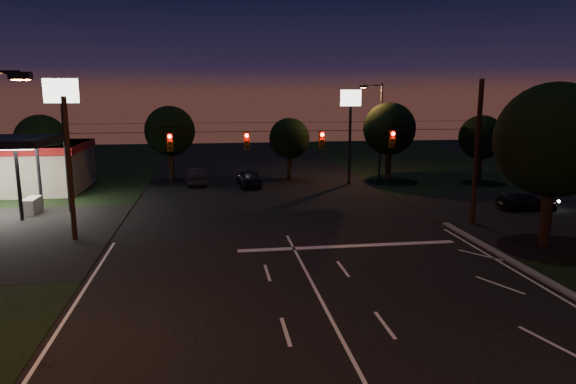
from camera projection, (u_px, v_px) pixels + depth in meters
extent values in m
plane|color=black|center=(351.00, 357.00, 16.22)|extent=(140.00, 140.00, 0.00)
cube|color=black|center=(575.00, 216.00, 34.62)|extent=(20.00, 16.00, 0.02)
cube|color=silver|center=(348.00, 246.00, 27.81)|extent=(12.00, 0.50, 0.01)
cylinder|color=black|center=(472.00, 224.00, 32.51)|extent=(0.30, 0.30, 9.00)
cylinder|color=black|center=(75.00, 240.00, 29.06)|extent=(0.28, 0.28, 8.00)
cylinder|color=black|center=(285.00, 131.00, 29.63)|extent=(24.00, 0.03, 0.03)
cylinder|color=black|center=(285.00, 122.00, 29.53)|extent=(24.00, 0.02, 0.02)
cube|color=#3F3307|center=(170.00, 142.00, 28.80)|extent=(0.32, 0.26, 1.00)
sphere|color=#FF0705|center=(170.00, 137.00, 28.58)|extent=(0.22, 0.22, 0.22)
sphere|color=black|center=(170.00, 142.00, 28.65)|extent=(0.20, 0.20, 0.20)
sphere|color=black|center=(170.00, 148.00, 28.71)|extent=(0.20, 0.20, 0.20)
cube|color=#3F3307|center=(247.00, 141.00, 29.42)|extent=(0.32, 0.26, 1.00)
sphere|color=#FF0705|center=(247.00, 136.00, 29.20)|extent=(0.22, 0.22, 0.22)
sphere|color=black|center=(247.00, 141.00, 29.26)|extent=(0.20, 0.20, 0.20)
sphere|color=black|center=(247.00, 147.00, 29.33)|extent=(0.20, 0.20, 0.20)
cube|color=#3F3307|center=(322.00, 140.00, 30.05)|extent=(0.32, 0.26, 1.00)
sphere|color=#FF0705|center=(322.00, 135.00, 29.83)|extent=(0.22, 0.22, 0.22)
sphere|color=black|center=(322.00, 140.00, 29.90)|extent=(0.20, 0.20, 0.20)
sphere|color=black|center=(322.00, 146.00, 29.96)|extent=(0.20, 0.20, 0.20)
cube|color=#3F3307|center=(392.00, 139.00, 30.67)|extent=(0.32, 0.26, 1.00)
sphere|color=#FF0705|center=(393.00, 134.00, 30.45)|extent=(0.22, 0.22, 0.22)
sphere|color=black|center=(393.00, 139.00, 30.51)|extent=(0.20, 0.20, 0.20)
sphere|color=black|center=(393.00, 145.00, 30.58)|extent=(0.20, 0.20, 0.20)
cube|color=gray|center=(32.00, 206.00, 35.10)|extent=(0.80, 2.00, 1.10)
cylinder|color=black|center=(19.00, 184.00, 32.81)|extent=(0.24, 0.24, 4.80)
cylinder|color=black|center=(39.00, 175.00, 36.69)|extent=(0.24, 0.24, 4.80)
cylinder|color=black|center=(67.00, 159.00, 34.85)|extent=(0.24, 0.24, 7.50)
cube|color=white|center=(61.00, 91.00, 33.97)|extent=(2.20, 0.30, 1.60)
cylinder|color=black|center=(350.00, 146.00, 45.82)|extent=(0.24, 0.24, 7.00)
cube|color=white|center=(351.00, 98.00, 45.01)|extent=(1.80, 0.30, 1.40)
cube|color=black|center=(20.00, 76.00, 15.10)|extent=(0.60, 0.35, 0.22)
cube|color=orange|center=(21.00, 80.00, 15.12)|extent=(0.45, 0.25, 0.04)
cylinder|color=black|center=(381.00, 132.00, 48.07)|extent=(0.20, 0.20, 9.00)
cylinder|color=black|center=(373.00, 85.00, 47.12)|extent=(1.80, 0.12, 0.12)
cube|color=black|center=(363.00, 87.00, 47.01)|extent=(0.60, 0.35, 0.22)
cube|color=orange|center=(363.00, 88.00, 47.03)|extent=(0.45, 0.25, 0.04)
cylinder|color=black|center=(547.00, 210.00, 27.48)|extent=(0.60, 0.60, 4.00)
sphere|color=black|center=(554.00, 140.00, 26.76)|extent=(6.00, 6.00, 6.00)
sphere|color=black|center=(558.00, 142.00, 27.32)|extent=(4.50, 4.50, 4.50)
sphere|color=black|center=(539.00, 142.00, 26.99)|extent=(4.20, 4.20, 4.20)
cylinder|color=black|center=(44.00, 174.00, 42.47)|extent=(0.49, 0.49, 3.00)
sphere|color=black|center=(41.00, 140.00, 41.93)|extent=(4.20, 4.20, 4.20)
sphere|color=black|center=(48.00, 142.00, 42.32)|extent=(3.15, 3.15, 3.15)
sphere|color=black|center=(37.00, 141.00, 42.09)|extent=(2.94, 2.94, 2.94)
cylinder|color=black|center=(171.00, 164.00, 47.77)|extent=(0.52, 0.52, 3.25)
sphere|color=black|center=(170.00, 131.00, 47.18)|extent=(4.60, 4.60, 4.60)
sphere|color=black|center=(175.00, 132.00, 47.61)|extent=(3.45, 3.45, 3.45)
sphere|color=black|center=(165.00, 132.00, 47.36)|extent=(3.22, 3.22, 3.22)
cylinder|color=black|center=(289.00, 166.00, 48.42)|extent=(0.47, 0.47, 2.75)
sphere|color=black|center=(289.00, 138.00, 47.93)|extent=(3.80, 3.80, 3.80)
sphere|color=black|center=(293.00, 139.00, 48.28)|extent=(2.85, 2.85, 2.85)
sphere|color=black|center=(285.00, 139.00, 48.07)|extent=(2.66, 2.66, 2.66)
cylinder|color=black|center=(388.00, 163.00, 47.71)|extent=(0.53, 0.53, 3.40)
sphere|color=black|center=(389.00, 129.00, 47.10)|extent=(4.80, 4.80, 4.80)
sphere|color=black|center=(393.00, 130.00, 47.54)|extent=(3.60, 3.60, 3.60)
sphere|color=black|center=(384.00, 130.00, 47.28)|extent=(3.36, 3.36, 3.36)
cylinder|color=black|center=(479.00, 167.00, 46.97)|extent=(0.48, 0.48, 2.90)
sphere|color=black|center=(481.00, 137.00, 46.44)|extent=(4.00, 4.00, 4.00)
sphere|color=black|center=(484.00, 138.00, 46.81)|extent=(3.00, 3.00, 3.00)
sphere|color=black|center=(476.00, 138.00, 46.60)|extent=(2.80, 2.80, 2.80)
imported|color=black|center=(249.00, 178.00, 45.30)|extent=(2.08, 4.67, 1.56)
imported|color=black|center=(195.00, 177.00, 46.02)|extent=(2.18, 4.73, 1.50)
imported|color=black|center=(527.00, 201.00, 36.23)|extent=(4.27, 1.85, 1.22)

